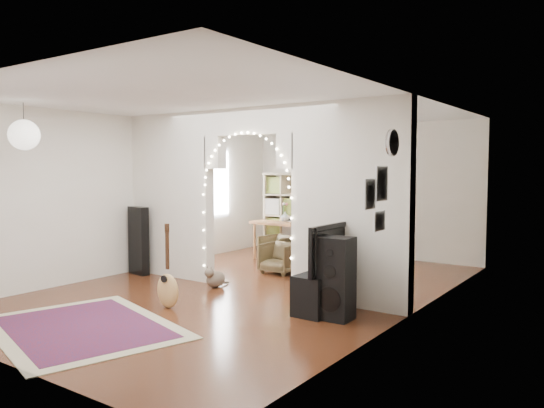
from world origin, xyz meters
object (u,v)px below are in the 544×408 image
Objects in this scene: acoustic_guitar at (168,277)px; dining_chair_left at (279,250)px; dining_table at (285,225)px; dining_chair_right at (280,258)px; bookcase at (304,216)px; floor_speaker at (336,278)px; media_console at (324,291)px.

acoustic_guitar reaches higher than dining_chair_left.
acoustic_guitar reaches higher than dining_table.
dining_table is 2.08× the size of dining_chair_right.
dining_chair_left is (-0.10, -0.71, -0.58)m from bookcase.
floor_speaker reaches higher than dining_chair_left.
bookcase is at bearing 125.26° from floor_speaker.
acoustic_guitar is at bearing -69.65° from dining_chair_left.
acoustic_guitar is 2.03m from media_console.
acoustic_guitar is 1.55× the size of dining_chair_left.
dining_chair_left is (-0.56, 3.38, -0.13)m from acoustic_guitar.
floor_speaker is 4.15m from bookcase.
acoustic_guitar is 2.18m from floor_speaker.
media_console is 1.73× the size of dining_chair_right.
bookcase reaches higher than media_console.
acoustic_guitar is at bearing -147.80° from media_console.
floor_speaker is 1.00× the size of media_console.
bookcase is 1.42× the size of dining_table.
dining_chair_right is (0.38, -1.39, -0.59)m from bookcase.
dining_chair_right is (-1.81, 1.64, 0.01)m from media_console.
bookcase is (-2.19, 3.03, 0.60)m from media_console.
dining_table is at bearing 130.17° from floor_speaker.
dining_table reaches higher than dining_chair_right.
bookcase reaches higher than dining_table.
dining_chair_right is at bearing 138.41° from media_console.
bookcase is 1.56m from dining_chair_right.
dining_chair_left is 1.04× the size of dining_chair_right.
floor_speaker is 0.48m from media_console.
bookcase is at bearing 90.98° from acoustic_guitar.
dining_chair_left reaches higher than dining_chair_right.
media_console is (-0.31, 0.27, -0.25)m from floor_speaker.
dining_table reaches higher than dining_chair_left.
floor_speaker is 1.65× the size of dining_chair_left.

